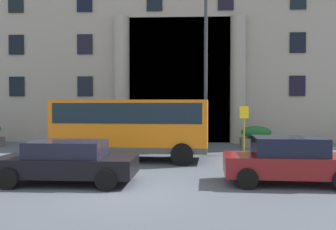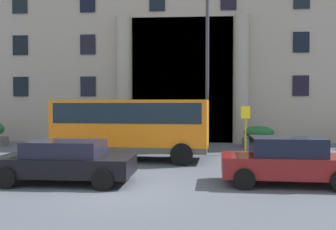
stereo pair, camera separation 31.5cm
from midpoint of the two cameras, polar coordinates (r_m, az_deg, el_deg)
ground_plane at (r=11.05m, az=-7.41°, el=-11.55°), size 80.00×64.00×0.12m
office_building_facade at (r=28.68m, az=-0.48°, el=13.29°), size 33.93×9.73×16.46m
orange_minibus at (r=16.26m, az=-5.01°, el=-1.39°), size 6.84×3.16×2.65m
bus_stop_sign at (r=18.36m, az=12.44°, el=-1.43°), size 0.44×0.08×2.37m
hedge_planter_west at (r=21.47m, az=14.36°, el=-3.37°), size 1.78×1.00×1.22m
parked_hatchback_near at (r=11.92m, az=18.66°, el=-6.74°), size 4.02×2.10×1.46m
parked_coupe_end at (r=11.94m, az=-14.97°, el=-6.93°), size 4.28×2.08×1.33m
motorcycle_near_kerb at (r=14.72m, az=20.74°, el=-6.26°), size 1.99×0.71×0.89m
lamppost_plaza_centre at (r=19.22m, az=6.61°, el=9.50°), size 0.40×0.40×8.87m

